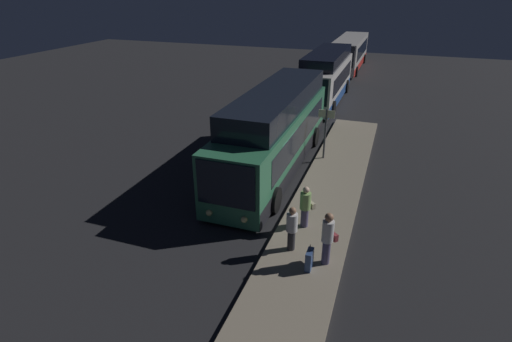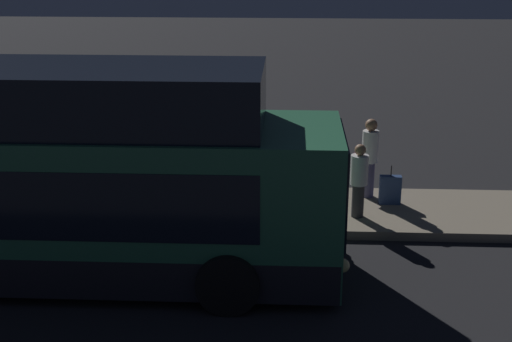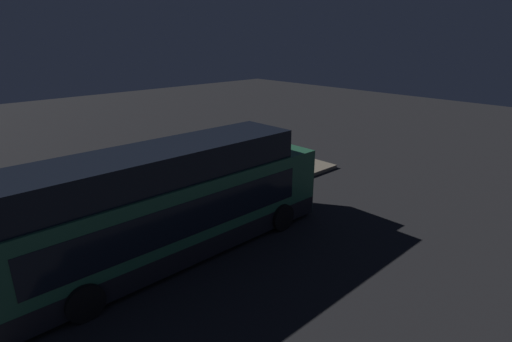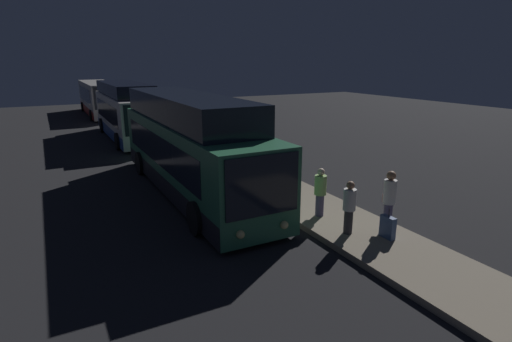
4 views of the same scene
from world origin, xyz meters
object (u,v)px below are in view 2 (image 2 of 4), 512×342
at_px(bus_lead, 4,186).
at_px(passenger_waiting, 286,176).
at_px(suitcase, 390,190).
at_px(passenger_boarding, 359,178).
at_px(passenger_with_bags, 369,155).

bearing_deg(bus_lead, passenger_waiting, 28.29).
bearing_deg(bus_lead, suitcase, 24.78).
bearing_deg(passenger_boarding, suitcase, -1.02).
bearing_deg(bus_lead, passenger_boarding, 21.59).
relative_size(passenger_boarding, passenger_waiting, 0.99).
height_order(passenger_with_bags, suitcase, passenger_with_bags).
bearing_deg(suitcase, bus_lead, -155.22).
bearing_deg(passenger_with_bags, suitcase, -97.86).
bearing_deg(passenger_with_bags, bus_lead, 155.56).
distance_m(bus_lead, passenger_waiting, 5.72).
bearing_deg(passenger_waiting, passenger_boarding, -52.72).
xyz_separation_m(bus_lead, passenger_with_bags, (6.87, 3.83, -0.52)).
distance_m(passenger_boarding, passenger_waiting, 1.54).
bearing_deg(passenger_with_bags, passenger_waiting, 157.66).
height_order(passenger_boarding, passenger_with_bags, passenger_with_bags).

